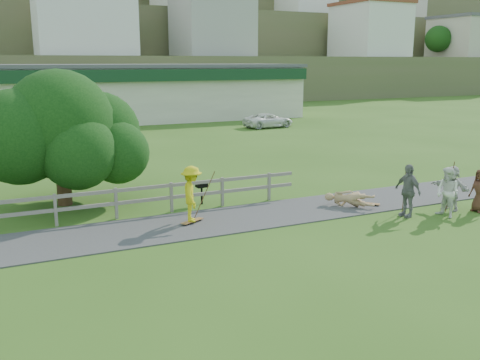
{
  "coord_description": "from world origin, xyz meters",
  "views": [
    {
      "loc": [
        -7.69,
        -14.7,
        5.36
      ],
      "look_at": [
        0.13,
        2.0,
        1.25
      ],
      "focal_mm": 40.0,
      "sensor_mm": 36.0,
      "label": 1
    }
  ],
  "objects_px": {
    "skater_rider": "(192,197)",
    "bbq": "(202,193)",
    "car_white": "(268,120)",
    "car_silver": "(103,127)",
    "spectator_a": "(448,193)",
    "spectator_b": "(408,191)",
    "tree": "(61,145)",
    "spectator_d": "(452,188)",
    "skater_fallen": "(349,199)",
    "spectator_c": "(480,190)"
  },
  "relations": [
    {
      "from": "skater_rider",
      "to": "car_silver",
      "type": "height_order",
      "value": "skater_rider"
    },
    {
      "from": "skater_rider",
      "to": "spectator_b",
      "type": "xyz_separation_m",
      "value": [
        7.15,
        -2.37,
        -0.0
      ]
    },
    {
      "from": "spectator_d",
      "to": "spectator_a",
      "type": "bearing_deg",
      "value": -64.39
    },
    {
      "from": "spectator_a",
      "to": "skater_rider",
      "type": "bearing_deg",
      "value": -113.73
    },
    {
      "from": "skater_rider",
      "to": "spectator_b",
      "type": "relative_size",
      "value": 1.0
    },
    {
      "from": "skater_fallen",
      "to": "car_white",
      "type": "relative_size",
      "value": 0.43
    },
    {
      "from": "skater_rider",
      "to": "skater_fallen",
      "type": "xyz_separation_m",
      "value": [
        6.03,
        -0.56,
        -0.61
      ]
    },
    {
      "from": "spectator_c",
      "to": "tree",
      "type": "xyz_separation_m",
      "value": [
        -13.54,
        7.39,
        1.5
      ]
    },
    {
      "from": "spectator_b",
      "to": "car_white",
      "type": "xyz_separation_m",
      "value": [
        7.82,
        25.01,
        -0.35
      ]
    },
    {
      "from": "skater_fallen",
      "to": "tree",
      "type": "height_order",
      "value": "tree"
    },
    {
      "from": "car_white",
      "to": "skater_fallen",
      "type": "bearing_deg",
      "value": 154.5
    },
    {
      "from": "spectator_d",
      "to": "car_silver",
      "type": "relative_size",
      "value": 0.43
    },
    {
      "from": "spectator_b",
      "to": "spectator_a",
      "type": "bearing_deg",
      "value": 56.72
    },
    {
      "from": "spectator_d",
      "to": "skater_rider",
      "type": "bearing_deg",
      "value": -115.0
    },
    {
      "from": "spectator_b",
      "to": "spectator_d",
      "type": "bearing_deg",
      "value": 84.24
    },
    {
      "from": "car_silver",
      "to": "skater_fallen",
      "type": "bearing_deg",
      "value": -158.22
    },
    {
      "from": "skater_rider",
      "to": "skater_fallen",
      "type": "relative_size",
      "value": 1.03
    },
    {
      "from": "skater_fallen",
      "to": "car_silver",
      "type": "xyz_separation_m",
      "value": [
        -4.41,
        24.08,
        0.29
      ]
    },
    {
      "from": "car_silver",
      "to": "skater_rider",
      "type": "bearing_deg",
      "value": -172.53
    },
    {
      "from": "skater_rider",
      "to": "car_white",
      "type": "distance_m",
      "value": 27.14
    },
    {
      "from": "spectator_a",
      "to": "spectator_d",
      "type": "xyz_separation_m",
      "value": [
        0.86,
        0.63,
        -0.06
      ]
    },
    {
      "from": "spectator_b",
      "to": "car_silver",
      "type": "xyz_separation_m",
      "value": [
        -5.53,
        25.89,
        -0.31
      ]
    },
    {
      "from": "car_silver",
      "to": "bbq",
      "type": "relative_size",
      "value": 4.33
    },
    {
      "from": "spectator_b",
      "to": "spectator_d",
      "type": "height_order",
      "value": "spectator_b"
    },
    {
      "from": "skater_fallen",
      "to": "spectator_a",
      "type": "relative_size",
      "value": 1.03
    },
    {
      "from": "skater_rider",
      "to": "tree",
      "type": "distance_m",
      "value": 5.81
    },
    {
      "from": "car_white",
      "to": "spectator_a",
      "type": "bearing_deg",
      "value": 161.14
    },
    {
      "from": "skater_fallen",
      "to": "spectator_d",
      "type": "xyz_separation_m",
      "value": [
        3.2,
        -1.83,
        0.49
      ]
    },
    {
      "from": "spectator_a",
      "to": "car_white",
      "type": "distance_m",
      "value": 26.5
    },
    {
      "from": "skater_rider",
      "to": "bbq",
      "type": "distance_m",
      "value": 2.59
    },
    {
      "from": "skater_fallen",
      "to": "spectator_b",
      "type": "bearing_deg",
      "value": -99.81
    },
    {
      "from": "tree",
      "to": "bbq",
      "type": "distance_m",
      "value": 5.54
    },
    {
      "from": "bbq",
      "to": "spectator_a",
      "type": "bearing_deg",
      "value": -40.37
    },
    {
      "from": "spectator_b",
      "to": "tree",
      "type": "bearing_deg",
      "value": -127.45
    },
    {
      "from": "spectator_b",
      "to": "car_white",
      "type": "relative_size",
      "value": 0.45
    },
    {
      "from": "spectator_d",
      "to": "bbq",
      "type": "relative_size",
      "value": 1.88
    },
    {
      "from": "skater_fallen",
      "to": "bbq",
      "type": "xyz_separation_m",
      "value": [
        -4.82,
        2.8,
        0.11
      ]
    },
    {
      "from": "car_silver",
      "to": "car_white",
      "type": "xyz_separation_m",
      "value": [
        13.35,
        -0.88,
        -0.04
      ]
    },
    {
      "from": "car_silver",
      "to": "bbq",
      "type": "xyz_separation_m",
      "value": [
        -0.41,
        -21.28,
        -0.19
      ]
    },
    {
      "from": "spectator_a",
      "to": "car_silver",
      "type": "distance_m",
      "value": 27.39
    },
    {
      "from": "car_silver",
      "to": "spectator_b",
      "type": "bearing_deg",
      "value": -156.54
    },
    {
      "from": "skater_fallen",
      "to": "tree",
      "type": "distance_m",
      "value": 10.96
    },
    {
      "from": "skater_rider",
      "to": "spectator_a",
      "type": "distance_m",
      "value": 8.89
    },
    {
      "from": "spectator_d",
      "to": "bbq",
      "type": "bearing_deg",
      "value": -130.48
    },
    {
      "from": "spectator_c",
      "to": "tree",
      "type": "relative_size",
      "value": 0.24
    },
    {
      "from": "car_white",
      "to": "bbq",
      "type": "xyz_separation_m",
      "value": [
        -13.76,
        -20.4,
        -0.15
      ]
    },
    {
      "from": "spectator_d",
      "to": "car_silver",
      "type": "height_order",
      "value": "spectator_d"
    },
    {
      "from": "skater_fallen",
      "to": "spectator_b",
      "type": "height_order",
      "value": "spectator_b"
    },
    {
      "from": "spectator_c",
      "to": "tree",
      "type": "distance_m",
      "value": 15.5
    },
    {
      "from": "spectator_c",
      "to": "car_white",
      "type": "xyz_separation_m",
      "value": [
        4.98,
        25.64,
        -0.2
      ]
    }
  ]
}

